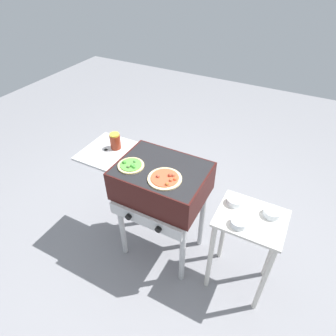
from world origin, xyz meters
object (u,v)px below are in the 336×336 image
object	(u,v)px
pizza_pepperoni	(165,178)
topping_bowl_near	(272,213)
grill	(160,183)
prep_table	(246,238)
topping_bowl_far	(239,223)
topping_bowl_middle	(235,201)
pizza_veggie	(131,165)
sauce_jar	(115,141)

from	to	relation	value
pizza_pepperoni	topping_bowl_near	world-z (taller)	pizza_pepperoni
grill	prep_table	distance (m)	0.71
topping_bowl_far	topping_bowl_middle	bearing A→B (deg)	115.37
topping_bowl_near	pizza_veggie	bearing A→B (deg)	-170.57
grill	topping_bowl_near	size ratio (longest dim) A/B	8.69
sauce_jar	prep_table	world-z (taller)	sauce_jar
pizza_veggie	pizza_pepperoni	bearing A→B (deg)	-2.43
pizza_pepperoni	prep_table	world-z (taller)	pizza_pepperoni
pizza_pepperoni	prep_table	bearing A→B (deg)	9.26
prep_table	topping_bowl_far	bearing A→B (deg)	-119.67
pizza_pepperoni	topping_bowl_far	xyz separation A→B (m)	(0.52, -0.01, -0.15)
topping_bowl_near	pizza_pepperoni	bearing A→B (deg)	-165.96
prep_table	topping_bowl_middle	distance (m)	0.28
pizza_pepperoni	pizza_veggie	bearing A→B (deg)	177.57
grill	sauce_jar	xyz separation A→B (m)	(-0.41, 0.06, 0.21)
pizza_veggie	sauce_jar	world-z (taller)	sauce_jar
grill	pizza_veggie	world-z (taller)	pizza_veggie
pizza_pepperoni	sauce_jar	distance (m)	0.53
pizza_pepperoni	topping_bowl_far	bearing A→B (deg)	-0.60
grill	topping_bowl_middle	size ratio (longest dim) A/B	8.98
pizza_veggie	topping_bowl_far	size ratio (longest dim) A/B	1.70
pizza_veggie	pizza_pepperoni	size ratio (longest dim) A/B	0.81
sauce_jar	prep_table	xyz separation A→B (m)	(1.09, -0.06, -0.43)
grill	topping_bowl_far	world-z (taller)	grill
prep_table	sauce_jar	bearing A→B (deg)	177.04
pizza_pepperoni	topping_bowl_near	size ratio (longest dim) A/B	2.07
topping_bowl_near	topping_bowl_far	size ratio (longest dim) A/B	1.01
grill	sauce_jar	world-z (taller)	sauce_jar
pizza_pepperoni	topping_bowl_near	distance (m)	0.73
grill	pizza_veggie	size ratio (longest dim) A/B	5.18
pizza_pepperoni	sauce_jar	bearing A→B (deg)	163.32
sauce_jar	prep_table	bearing A→B (deg)	-2.96
pizza_veggie	topping_bowl_near	bearing A→B (deg)	9.43
pizza_pepperoni	topping_bowl_middle	world-z (taller)	pizza_pepperoni
pizza_pepperoni	topping_bowl_far	distance (m)	0.55
topping_bowl_far	topping_bowl_middle	xyz separation A→B (m)	(-0.08, 0.17, 0.00)
grill	topping_bowl_far	distance (m)	0.62
topping_bowl_near	topping_bowl_middle	size ratio (longest dim) A/B	1.03
prep_table	topping_bowl_near	xyz separation A→B (m)	(0.11, 0.08, 0.23)
pizza_pepperoni	sauce_jar	xyz separation A→B (m)	(-0.50, 0.15, 0.05)
pizza_veggie	topping_bowl_middle	bearing A→B (deg)	11.94
topping_bowl_near	grill	bearing A→B (deg)	-174.02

